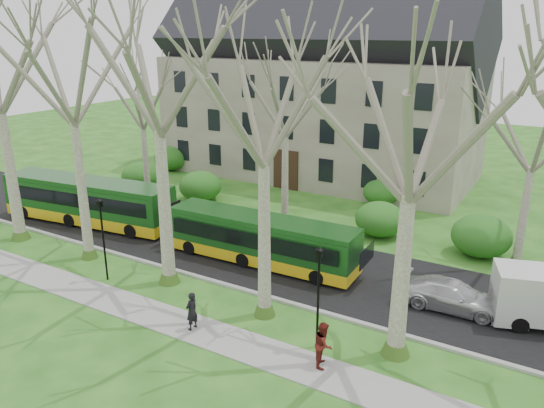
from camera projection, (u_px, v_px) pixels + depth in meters
The scene contains 14 objects.
ground at pixel (213, 300), 25.35m from camera, with size 120.00×120.00×0.00m, color #245B1A.
sidewalk at pixel (179, 323), 23.29m from camera, with size 70.00×2.00×0.06m, color gray.
road at pixel (271, 259), 29.84m from camera, with size 80.00×8.00×0.06m, color black.
curb at pixel (231, 286), 26.55m from camera, with size 80.00×0.25×0.14m, color #A5A39E.
building at pixel (321, 81), 45.33m from camera, with size 26.50×12.20×16.00m.
tree_row_verge at pixel (211, 156), 23.39m from camera, with size 49.00×7.00×14.00m.
tree_row_far at pixel (297, 135), 33.10m from camera, with size 33.00×7.00×12.00m.
lamp_row at pixel (197, 258), 23.72m from camera, with size 36.22×0.22×4.30m.
hedges at pixel (275, 192), 38.73m from camera, with size 30.60×8.60×2.00m.
bus_lead at pixel (88, 201), 34.85m from camera, with size 12.17×2.54×3.04m, color #144615, non-canonical shape.
bus_follow at pixel (261, 239), 28.91m from camera, with size 10.88×2.27×2.72m, color #144615, non-canonical shape.
sedan at pixel (452, 295), 24.25m from camera, with size 1.89×4.65×1.35m, color silver.
pedestrian_a at pixel (192, 311), 22.55m from camera, with size 0.63×0.41×1.72m, color black.
pedestrian_b at pixel (324, 344), 20.10m from camera, with size 0.88×0.69×1.81m, color #5C1915.
Camera 1 is at (13.92, -18.05, 12.35)m, focal length 35.00 mm.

